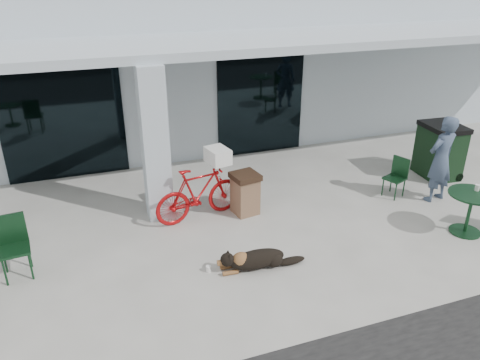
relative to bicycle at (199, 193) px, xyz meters
name	(u,v)px	position (x,y,z in m)	size (l,w,h in m)	color
ground	(269,260)	(0.76, -1.90, -0.57)	(80.00, 80.00, 0.00)	#B8B6AE
building	(165,53)	(0.76, 6.60, 1.68)	(22.00, 7.00, 4.50)	silver
storefront_glass_left	(63,124)	(-2.44, 3.08, 0.78)	(2.80, 0.06, 2.70)	black
storefront_glass_right	(260,104)	(2.56, 3.08, 0.78)	(2.40, 0.06, 2.70)	black
column	(155,145)	(-0.74, 0.40, 0.99)	(0.50, 0.50, 3.12)	silver
overhang	(208,44)	(0.76, 1.70, 2.64)	(22.00, 2.80, 0.18)	silver
bicycle	(199,193)	(0.00, 0.00, 0.00)	(0.53, 1.89, 1.14)	#AC0D10
laundry_basket	(218,156)	(0.44, 0.09, 0.72)	(0.52, 0.38, 0.31)	white
dog	(257,258)	(0.47, -2.02, -0.38)	(1.14, 0.38, 0.38)	black
cup_near_dog	(208,269)	(-0.35, -1.85, -0.51)	(0.09, 0.09, 0.11)	white
cafe_chair_near	(14,249)	(-3.37, -0.90, -0.03)	(0.48, 0.53, 1.07)	#13381E
cafe_table_far	(469,213)	(4.73, -2.30, -0.15)	(0.90, 0.90, 0.84)	#13381E
cafe_chair_far_b	(395,178)	(4.36, -0.49, -0.12)	(0.40, 0.44, 0.89)	#13381E
person	(441,159)	(5.13, -0.94, 0.39)	(0.70, 0.46, 1.92)	#3C4C66
cup_on_table	(477,188)	(4.89, -2.21, 0.34)	(0.09, 0.09, 0.12)	white
trash_receptacle	(245,193)	(0.96, -0.10, -0.12)	(0.53, 0.53, 0.90)	brown
wheeled_bin	(440,150)	(6.07, 0.12, 0.09)	(0.81, 1.03, 1.31)	black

